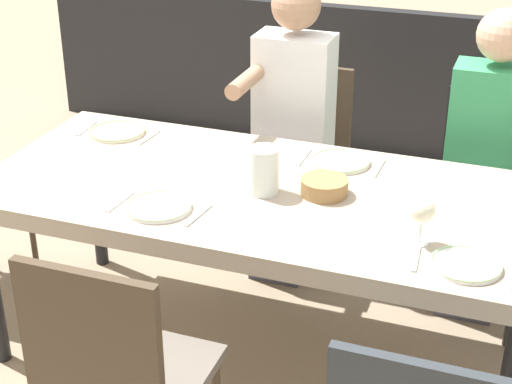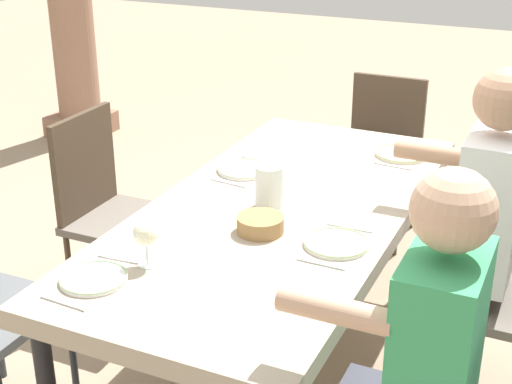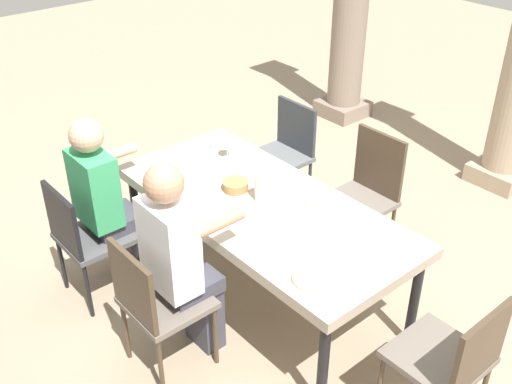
% 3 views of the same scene
% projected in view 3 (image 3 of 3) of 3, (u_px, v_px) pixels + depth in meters
% --- Properties ---
extents(ground_plane, '(16.00, 16.00, 0.00)m').
position_uv_depth(ground_plane, '(261.00, 292.00, 4.23)').
color(ground_plane, gray).
extents(dining_table, '(2.06, 0.94, 0.74)m').
position_uv_depth(dining_table, '(262.00, 211.00, 3.88)').
color(dining_table, tan).
rests_on(dining_table, ground).
extents(chair_west_north, '(0.44, 0.44, 0.89)m').
position_uv_depth(chair_west_north, '(285.00, 149.00, 4.93)').
color(chair_west_north, '#5B5E61').
rests_on(chair_west_north, ground).
extents(chair_west_south, '(0.44, 0.44, 0.87)m').
position_uv_depth(chair_west_south, '(84.00, 234.00, 3.96)').
color(chair_west_south, '#4F4F50').
rests_on(chair_west_south, ground).
extents(chair_mid_north, '(0.44, 0.44, 0.95)m').
position_uv_depth(chair_mid_north, '(366.00, 189.00, 4.37)').
color(chair_mid_north, '#6A6158').
rests_on(chair_mid_north, ground).
extents(chair_mid_south, '(0.44, 0.44, 0.89)m').
position_uv_depth(chair_mid_south, '(155.00, 300.00, 3.39)').
color(chair_mid_south, '#6A6158').
rests_on(chair_mid_south, ground).
extents(chair_head_east, '(0.44, 0.44, 0.89)m').
position_uv_depth(chair_head_east, '(453.00, 358.00, 3.02)').
color(chair_head_east, '#6A6158').
rests_on(chair_head_east, ground).
extents(diner_woman_green, '(0.35, 0.50, 1.34)m').
position_uv_depth(diner_woman_green, '(180.00, 259.00, 3.39)').
color(diner_woman_green, '#3F3F4C').
rests_on(diner_woman_green, ground).
extents(diner_man_white, '(0.35, 0.50, 1.28)m').
position_uv_depth(diner_man_white, '(106.00, 200.00, 3.97)').
color(diner_man_white, '#3F3F4C').
rests_on(diner_man_white, ground).
extents(plate_0, '(0.22, 0.22, 0.02)m').
position_uv_depth(plate_0, '(225.00, 145.00, 4.51)').
color(plate_0, white).
rests_on(plate_0, dining_table).
extents(wine_glass_0, '(0.08, 0.08, 0.16)m').
position_uv_depth(wine_glass_0, '(227.00, 143.00, 4.30)').
color(wine_glass_0, white).
rests_on(wine_glass_0, dining_table).
extents(fork_0, '(0.03, 0.17, 0.01)m').
position_uv_depth(fork_0, '(213.00, 138.00, 4.61)').
color(fork_0, silver).
rests_on(fork_0, dining_table).
extents(spoon_0, '(0.03, 0.17, 0.01)m').
position_uv_depth(spoon_0, '(238.00, 153.00, 4.42)').
color(spoon_0, silver).
rests_on(spoon_0, dining_table).
extents(plate_1, '(0.23, 0.23, 0.02)m').
position_uv_depth(plate_1, '(202.00, 204.00, 3.82)').
color(plate_1, white).
rests_on(plate_1, dining_table).
extents(fork_1, '(0.02, 0.17, 0.01)m').
position_uv_depth(fork_1, '(188.00, 195.00, 3.92)').
color(fork_1, silver).
rests_on(fork_1, dining_table).
extents(spoon_1, '(0.02, 0.17, 0.01)m').
position_uv_depth(spoon_1, '(216.00, 215.00, 3.72)').
color(spoon_1, silver).
rests_on(spoon_1, dining_table).
extents(plate_2, '(0.23, 0.23, 0.02)m').
position_uv_depth(plate_2, '(324.00, 204.00, 3.82)').
color(plate_2, white).
rests_on(plate_2, dining_table).
extents(fork_2, '(0.03, 0.17, 0.01)m').
position_uv_depth(fork_2, '(308.00, 195.00, 3.92)').
color(fork_2, silver).
rests_on(fork_2, dining_table).
extents(spoon_2, '(0.03, 0.17, 0.01)m').
position_uv_depth(spoon_2, '(342.00, 214.00, 3.73)').
color(spoon_2, silver).
rests_on(spoon_2, dining_table).
extents(plate_3, '(0.24, 0.24, 0.02)m').
position_uv_depth(plate_3, '(314.00, 278.00, 3.20)').
color(plate_3, silver).
rests_on(plate_3, dining_table).
extents(fork_3, '(0.03, 0.17, 0.01)m').
position_uv_depth(fork_3, '(294.00, 266.00, 3.30)').
color(fork_3, silver).
rests_on(fork_3, dining_table).
extents(spoon_3, '(0.03, 0.17, 0.01)m').
position_uv_depth(spoon_3, '(335.00, 294.00, 3.11)').
color(spoon_3, silver).
rests_on(spoon_3, dining_table).
extents(water_pitcher, '(0.11, 0.11, 0.17)m').
position_uv_depth(water_pitcher, '(263.00, 189.00, 3.84)').
color(water_pitcher, white).
rests_on(water_pitcher, dining_table).
extents(bread_basket, '(0.17, 0.17, 0.06)m').
position_uv_depth(bread_basket, '(235.00, 186.00, 3.97)').
color(bread_basket, '#9E7547').
rests_on(bread_basket, dining_table).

